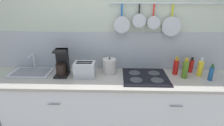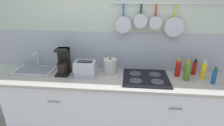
% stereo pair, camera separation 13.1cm
% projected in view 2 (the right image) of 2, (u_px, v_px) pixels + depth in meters
% --- Properties ---
extents(wall_back, '(7.20, 0.15, 2.60)m').
position_uv_depth(wall_back, '(117.00, 43.00, 2.29)').
color(wall_back, '#B2BCA8').
rests_on(wall_back, ground_plane).
extents(cabinet_base, '(2.70, 0.56, 0.90)m').
position_uv_depth(cabinet_base, '(115.00, 111.00, 2.29)').
color(cabinet_base, silver).
rests_on(cabinet_base, ground_plane).
extents(countertop, '(2.74, 0.58, 0.03)m').
position_uv_depth(countertop, '(115.00, 79.00, 2.12)').
color(countertop, '#A59E93').
rests_on(countertop, cabinet_base).
extents(sink_basin, '(0.50, 0.32, 0.22)m').
position_uv_depth(sink_basin, '(35.00, 69.00, 2.31)').
color(sink_basin, '#B7BABF').
rests_on(sink_basin, countertop).
extents(coffee_maker, '(0.16, 0.21, 0.33)m').
position_uv_depth(coffee_maker, '(64.00, 63.00, 2.20)').
color(coffee_maker, black).
rests_on(coffee_maker, countertop).
extents(toaster, '(0.26, 0.17, 0.19)m').
position_uv_depth(toaster, '(85.00, 69.00, 2.13)').
color(toaster, '#B7BABF').
rests_on(toaster, countertop).
extents(kettle, '(0.17, 0.17, 0.21)m').
position_uv_depth(kettle, '(110.00, 66.00, 2.22)').
color(kettle, beige).
rests_on(kettle, countertop).
extents(cooktop, '(0.54, 0.50, 0.01)m').
position_uv_depth(cooktop, '(146.00, 78.00, 2.10)').
color(cooktop, black).
rests_on(cooktop, countertop).
extents(bottle_cooking_wine, '(0.06, 0.06, 0.23)m').
position_uv_depth(bottle_cooking_wine, '(178.00, 69.00, 2.13)').
color(bottle_cooking_wine, red).
rests_on(bottle_cooking_wine, countertop).
extents(bottle_olive_oil, '(0.07, 0.07, 0.25)m').
position_uv_depth(bottle_olive_oil, '(187.00, 71.00, 2.02)').
color(bottle_olive_oil, '#4C721E').
rests_on(bottle_olive_oil, countertop).
extents(bottle_vinegar, '(0.06, 0.06, 0.19)m').
position_uv_depth(bottle_vinegar, '(189.00, 68.00, 2.18)').
color(bottle_vinegar, '#BFB799').
rests_on(bottle_vinegar, countertop).
extents(bottle_sesame_oil, '(0.05, 0.05, 0.20)m').
position_uv_depth(bottle_sesame_oil, '(194.00, 68.00, 2.18)').
color(bottle_sesame_oil, red).
rests_on(bottle_sesame_oil, countertop).
extents(bottle_hot_sauce, '(0.06, 0.06, 0.23)m').
position_uv_depth(bottle_hot_sauce, '(204.00, 70.00, 2.07)').
color(bottle_hot_sauce, yellow).
rests_on(bottle_hot_sauce, countertop).
extents(bottle_dish_soap, '(0.05, 0.05, 0.20)m').
position_uv_depth(bottle_dish_soap, '(214.00, 76.00, 1.95)').
color(bottle_dish_soap, navy).
rests_on(bottle_dish_soap, countertop).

